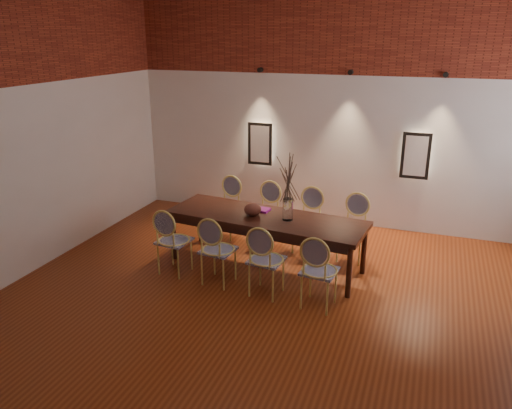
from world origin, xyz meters
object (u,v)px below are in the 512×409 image
(dining_table, at_px, (266,241))
(chair_near_d, at_px, (319,271))
(book, at_px, (260,209))
(chair_far_b, at_px, (265,215))
(bowl, at_px, (253,209))
(chair_near_a, at_px, (174,241))
(chair_far_c, at_px, (307,222))
(chair_near_b, at_px, (218,250))
(chair_far_d, at_px, (353,230))
(chair_near_c, at_px, (267,260))
(chair_far_a, at_px, (226,208))
(vase, at_px, (288,209))

(dining_table, bearing_deg, chair_near_d, -34.96)
(chair_near_d, xyz_separation_m, book, (-1.10, 1.02, 0.30))
(chair_far_b, xyz_separation_m, bowl, (0.09, -0.79, 0.37))
(chair_near_a, relative_size, chair_far_c, 1.00)
(chair_near_a, height_order, chair_near_b, same)
(chair_far_d, distance_m, bowl, 1.48)
(chair_near_c, distance_m, bowl, 0.93)
(chair_far_a, bearing_deg, chair_near_a, 90.00)
(chair_near_b, height_order, book, chair_near_b)
(chair_far_a, relative_size, chair_far_c, 1.00)
(chair_near_a, bearing_deg, chair_far_d, 34.96)
(bowl, bearing_deg, chair_far_a, 131.99)
(chair_near_d, relative_size, bowl, 3.92)
(chair_near_c, relative_size, vase, 3.13)
(chair_near_d, bearing_deg, chair_near_c, 180.00)
(chair_near_a, distance_m, chair_near_b, 0.69)
(book, bearing_deg, chair_far_b, 101.79)
(chair_near_c, height_order, chair_far_d, same)
(chair_near_a, xyz_separation_m, chair_near_d, (2.06, -0.22, 0.00))
(chair_near_c, distance_m, chair_near_d, 0.69)
(chair_near_c, distance_m, chair_far_d, 1.60)
(dining_table, relative_size, chair_near_b, 2.94)
(chair_near_b, relative_size, chair_far_a, 1.00)
(chair_near_a, height_order, bowl, chair_near_a)
(chair_near_d, relative_size, chair_far_d, 1.00)
(chair_near_d, height_order, vase, vase)
(chair_near_a, bearing_deg, vase, 28.05)
(chair_far_d, height_order, bowl, chair_far_d)
(chair_far_a, distance_m, book, 1.07)
(bowl, bearing_deg, vase, -0.27)
(chair_far_c, bearing_deg, chair_far_b, -0.00)
(chair_far_b, height_order, chair_far_c, same)
(chair_near_d, bearing_deg, bowl, 150.94)
(dining_table, xyz_separation_m, chair_near_c, (0.27, -0.76, 0.09))
(chair_far_a, bearing_deg, chair_far_d, 180.00)
(book, bearing_deg, chair_near_c, -66.21)
(chair_near_c, distance_m, vase, 0.84)
(vase, bearing_deg, chair_near_a, -157.93)
(chair_near_d, bearing_deg, chair_near_b, -180.00)
(chair_far_d, bearing_deg, book, 24.48)
(chair_near_c, bearing_deg, bowl, 127.77)
(chair_far_a, relative_size, bowl, 3.92)
(chair_near_d, xyz_separation_m, chair_far_a, (-1.91, 1.66, 0.00))
(vase, bearing_deg, chair_near_d, -51.44)
(chair_near_c, height_order, chair_far_b, same)
(chair_far_d, relative_size, bowl, 3.92)
(chair_near_a, relative_size, chair_near_b, 1.00)
(dining_table, bearing_deg, vase, 0.00)
(chair_near_d, xyz_separation_m, chair_far_c, (-0.54, 1.51, 0.00))
(chair_far_b, bearing_deg, chair_far_a, -0.00)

